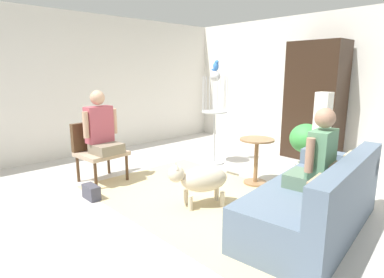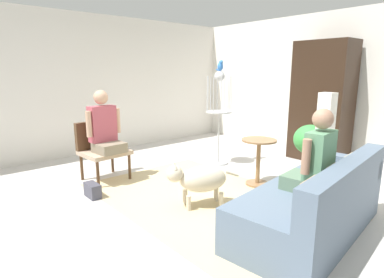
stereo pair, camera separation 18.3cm
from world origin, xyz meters
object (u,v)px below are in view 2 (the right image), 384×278
at_px(couch, 314,205).
at_px(potted_plant, 310,144).
at_px(dog, 200,179).
at_px(parrot, 220,66).
at_px(person_on_armchair, 104,127).
at_px(round_end_table, 258,157).
at_px(bird_cage_stand, 219,114).
at_px(armchair, 101,145).
at_px(armoire_cabinet, 322,102).
at_px(column_lamp, 324,144).
at_px(person_on_couch, 315,159).
at_px(handbag, 93,190).

height_order(couch, potted_plant, potted_plant).
height_order(dog, parrot, parrot).
xyz_separation_m(person_on_armchair, round_end_table, (1.59, 1.56, -0.40)).
distance_m(bird_cage_stand, parrot, 0.81).
bearing_deg(person_on_armchair, bird_cage_stand, 76.28).
bearing_deg(couch, armchair, -163.26).
distance_m(armchair, person_on_armchair, 0.33).
bearing_deg(armoire_cabinet, column_lamp, -60.26).
bearing_deg(potted_plant, person_on_armchair, -129.97).
bearing_deg(armoire_cabinet, person_on_couch, -63.01).
distance_m(couch, armoire_cabinet, 3.02).
bearing_deg(armchair, couch, 16.74).
bearing_deg(person_on_armchair, handbag, -41.75).
bearing_deg(couch, armoire_cabinet, 117.66).
height_order(person_on_armchair, handbag, person_on_armchair).
xyz_separation_m(parrot, potted_plant, (1.47, 0.43, -1.14)).
distance_m(armchair, parrot, 2.32).
bearing_deg(handbag, person_on_armchair, 138.25).
bearing_deg(dog, couch, 20.14).
height_order(couch, column_lamp, column_lamp).
xyz_separation_m(couch, bird_cage_stand, (-2.37, 1.01, 0.58)).
relative_size(armchair, armoire_cabinet, 0.41).
bearing_deg(couch, round_end_table, 151.26).
distance_m(person_on_armchair, armoire_cabinet, 3.78).
relative_size(bird_cage_stand, column_lamp, 1.20).
bearing_deg(couch, bird_cage_stand, 156.90).
bearing_deg(dog, column_lamp, 66.42).
height_order(parrot, potted_plant, parrot).
bearing_deg(person_on_armchair, parrot, 75.83).
bearing_deg(armchair, round_end_table, 42.15).
distance_m(column_lamp, handbag, 3.11).
relative_size(couch, bird_cage_stand, 1.26).
distance_m(round_end_table, column_lamp, 0.88).
distance_m(round_end_table, dog, 1.13).
xyz_separation_m(couch, person_on_couch, (-0.02, -0.03, 0.48)).
xyz_separation_m(couch, armoire_cabinet, (-1.36, 2.59, 0.76)).
height_order(armchair, parrot, parrot).
relative_size(dog, armoire_cabinet, 0.39).
distance_m(potted_plant, column_lamp, 0.48).
distance_m(potted_plant, armoire_cabinet, 1.35).
relative_size(parrot, armoire_cabinet, 0.08).
xyz_separation_m(person_on_couch, bird_cage_stand, (-2.35, 1.04, 0.10)).
bearing_deg(bird_cage_stand, armoire_cabinet, 57.39).
distance_m(couch, person_on_couch, 0.48).
relative_size(couch, round_end_table, 3.03).
height_order(person_on_couch, round_end_table, person_on_couch).
height_order(round_end_table, bird_cage_stand, bird_cage_stand).
height_order(couch, armoire_cabinet, armoire_cabinet).
bearing_deg(round_end_table, potted_plant, 65.20).
xyz_separation_m(potted_plant, armoire_cabinet, (-0.47, 1.15, 0.51)).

